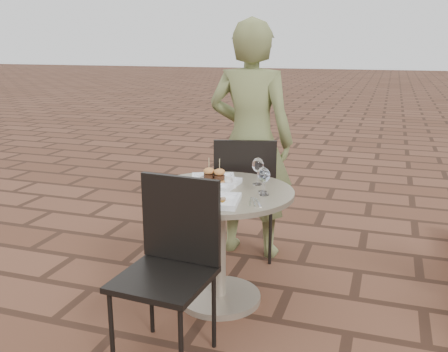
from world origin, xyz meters
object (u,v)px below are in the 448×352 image
(plate_salmon, at_px, (213,179))
(cafe_table, at_px, (219,229))
(plate_tuna, at_px, (216,200))
(diner, at_px, (251,141))
(chair_near, at_px, (172,254))
(plate_sliders, at_px, (214,181))
(chair_far, at_px, (245,189))

(plate_salmon, bearing_deg, cafe_table, -57.86)
(plate_salmon, xyz_separation_m, plate_tuna, (0.15, -0.39, -0.01))
(plate_tuna, bearing_deg, diner, 95.04)
(cafe_table, height_order, diner, diner)
(plate_tuna, bearing_deg, cafe_table, 104.46)
(cafe_table, height_order, chair_near, chair_near)
(chair_near, distance_m, plate_sliders, 0.68)
(plate_tuna, bearing_deg, chair_near, -110.31)
(chair_near, xyz_separation_m, diner, (0.03, 1.38, 0.33))
(plate_salmon, bearing_deg, chair_near, -87.56)
(chair_near, relative_size, plate_salmon, 2.66)
(cafe_table, height_order, plate_sliders, plate_sliders)
(chair_far, height_order, chair_near, same)
(chair_near, bearing_deg, plate_sliders, 93.88)
(cafe_table, relative_size, plate_salmon, 2.58)
(plate_sliders, height_order, plate_tuna, plate_sliders)
(chair_near, height_order, plate_sliders, chair_near)
(chair_far, distance_m, chair_near, 1.24)
(plate_salmon, bearing_deg, plate_sliders, -65.00)
(plate_tuna, bearing_deg, plate_salmon, 111.53)
(cafe_table, bearing_deg, plate_sliders, 127.42)
(plate_salmon, height_order, plate_sliders, plate_sliders)
(cafe_table, distance_m, plate_salmon, 0.32)
(chair_near, xyz_separation_m, plate_sliders, (-0.00, 0.65, 0.21))
(chair_near, distance_m, diner, 1.42)
(chair_near, bearing_deg, plate_salmon, 96.31)
(plate_salmon, bearing_deg, plate_tuna, -68.47)
(cafe_table, xyz_separation_m, diner, (-0.03, 0.81, 0.40))
(chair_far, height_order, plate_tuna, chair_far)
(diner, bearing_deg, chair_far, 91.86)
(plate_sliders, bearing_deg, plate_tuna, -69.20)
(cafe_table, xyz_separation_m, chair_far, (-0.03, 0.67, 0.07))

